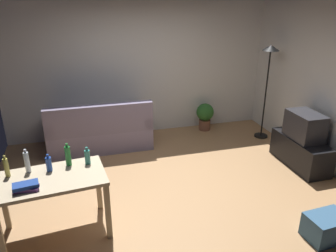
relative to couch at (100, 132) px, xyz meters
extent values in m
cube|color=tan|center=(0.89, -1.59, -0.32)|extent=(5.20, 4.40, 0.02)
cube|color=white|center=(0.89, 0.61, 1.04)|extent=(5.20, 0.10, 2.70)
cube|color=silver|center=(3.49, -1.59, 1.04)|extent=(0.10, 4.40, 2.70)
cube|color=gray|center=(0.00, 0.06, -0.11)|extent=(1.84, 0.84, 0.40)
cube|color=slate|center=(0.00, -0.28, 0.35)|extent=(1.84, 0.16, 0.52)
cube|color=gray|center=(0.84, 0.06, 0.20)|extent=(0.16, 0.84, 0.22)
cube|color=gray|center=(-0.84, 0.06, 0.20)|extent=(0.16, 0.84, 0.22)
cube|color=black|center=(3.14, -1.55, -0.07)|extent=(0.44, 1.10, 0.48)
cube|color=#2D2D33|center=(3.14, -1.55, 0.39)|extent=(0.40, 0.60, 0.44)
cube|color=black|center=(3.35, -1.55, 0.39)|extent=(0.01, 0.52, 0.36)
cylinder|color=black|center=(3.14, -0.34, -0.29)|extent=(0.26, 0.26, 0.03)
cylinder|color=black|center=(3.14, -0.34, 0.56)|extent=(0.03, 0.03, 1.68)
cone|color=black|center=(3.14, -0.34, 1.45)|extent=(0.32, 0.32, 0.10)
cube|color=#C6B28E|center=(-0.70, -2.24, 0.43)|extent=(1.26, 0.82, 0.04)
cube|color=tan|center=(-1.22, -2.60, 0.05)|extent=(0.07, 0.07, 0.72)
cube|color=tan|center=(-0.11, -2.49, 0.05)|extent=(0.07, 0.07, 0.72)
cube|color=tan|center=(-1.29, -1.99, 0.05)|extent=(0.07, 0.07, 0.72)
cube|color=tan|center=(-0.17, -1.87, 0.05)|extent=(0.07, 0.07, 0.72)
cylinder|color=brown|center=(2.18, 0.31, -0.20)|extent=(0.24, 0.24, 0.22)
sphere|color=#2D6B28|center=(2.18, 0.31, 0.08)|extent=(0.36, 0.36, 0.36)
cube|color=#386084|center=(2.33, -3.18, -0.16)|extent=(0.50, 0.37, 0.30)
cylinder|color=#BCB24C|center=(-1.15, -2.09, 0.56)|extent=(0.06, 0.06, 0.22)
cylinder|color=#BCB24C|center=(-1.15, -2.09, 0.69)|extent=(0.02, 0.02, 0.04)
cylinder|color=silver|center=(-0.94, -2.04, 0.58)|extent=(0.06, 0.06, 0.25)
cylinder|color=silver|center=(-0.94, -2.04, 0.72)|extent=(0.03, 0.03, 0.04)
cylinder|color=#2347A3|center=(-0.71, -2.08, 0.54)|extent=(0.06, 0.06, 0.17)
cylinder|color=#2347A3|center=(-0.71, -2.08, 0.64)|extent=(0.03, 0.03, 0.04)
cylinder|color=#1E722D|center=(-0.49, -2.00, 0.57)|extent=(0.07, 0.07, 0.24)
cylinder|color=#1E722D|center=(-0.49, -2.00, 0.72)|extent=(0.03, 0.03, 0.04)
cylinder|color=teal|center=(-0.27, -2.02, 0.54)|extent=(0.07, 0.07, 0.18)
cylinder|color=teal|center=(-0.27, -2.02, 0.65)|extent=(0.03, 0.03, 0.04)
cube|color=#593372|center=(-0.92, -2.44, 0.47)|extent=(0.25, 0.15, 0.04)
cube|color=navy|center=(-0.92, -2.44, 0.51)|extent=(0.28, 0.18, 0.04)
camera|label=1|loc=(-0.28, -5.66, 2.36)|focal=35.03mm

